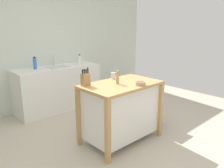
# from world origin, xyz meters

# --- Properties ---
(ground_plane) EXTENTS (6.79, 6.79, 0.00)m
(ground_plane) POSITION_xyz_m (0.00, 0.00, 0.00)
(ground_plane) COLOR #BCB29E
(ground_plane) RESTS_ON ground
(wall_back) EXTENTS (5.79, 0.10, 2.60)m
(wall_back) POSITION_xyz_m (0.00, 2.31, 1.30)
(wall_back) COLOR silver
(wall_back) RESTS_ON ground
(kitchen_island) EXTENTS (1.15, 0.69, 0.90)m
(kitchen_island) POSITION_xyz_m (0.14, 0.11, 0.50)
(kitchen_island) COLOR tan
(kitchen_island) RESTS_ON ground
(knife_block) EXTENTS (0.11, 0.09, 0.25)m
(knife_block) POSITION_xyz_m (-0.31, 0.35, 0.99)
(knife_block) COLOR #AD7F4C
(knife_block) RESTS_ON kitchen_island
(bowl_stoneware_deep) EXTENTS (0.14, 0.14, 0.05)m
(bowl_stoneware_deep) POSITION_xyz_m (0.27, -0.14, 0.93)
(bowl_stoneware_deep) COLOR tan
(bowl_stoneware_deep) RESTS_ON kitchen_island
(drinking_cup) EXTENTS (0.07, 0.07, 0.10)m
(drinking_cup) POSITION_xyz_m (0.24, 0.39, 0.95)
(drinking_cup) COLOR silver
(drinking_cup) RESTS_ON kitchen_island
(pepper_grinder) EXTENTS (0.04, 0.04, 0.20)m
(pepper_grinder) POSITION_xyz_m (0.08, 0.12, 1.00)
(pepper_grinder) COLOR tan
(pepper_grinder) RESTS_ON kitchen_island
(trash_bin) EXTENTS (0.36, 0.28, 0.63)m
(trash_bin) POSITION_xyz_m (0.96, 0.19, 0.32)
(trash_bin) COLOR gray
(trash_bin) RESTS_ON ground
(sink_counter) EXTENTS (1.75, 0.60, 0.89)m
(sink_counter) POSITION_xyz_m (0.15, 1.96, 0.45)
(sink_counter) COLOR white
(sink_counter) RESTS_ON ground
(sink_faucet) EXTENTS (0.02, 0.02, 0.22)m
(sink_faucet) POSITION_xyz_m (0.15, 2.10, 1.00)
(sink_faucet) COLOR #B7BCC1
(sink_faucet) RESTS_ON sink_counter
(bottle_hand_soap) EXTENTS (0.06, 0.06, 0.21)m
(bottle_hand_soap) POSITION_xyz_m (0.71, 1.97, 0.99)
(bottle_hand_soap) COLOR white
(bottle_hand_soap) RESTS_ON sink_counter
(bottle_dish_soap) EXTENTS (0.07, 0.07, 0.24)m
(bottle_dish_soap) POSITION_xyz_m (-0.29, 2.03, 1.00)
(bottle_dish_soap) COLOR blue
(bottle_dish_soap) RESTS_ON sink_counter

